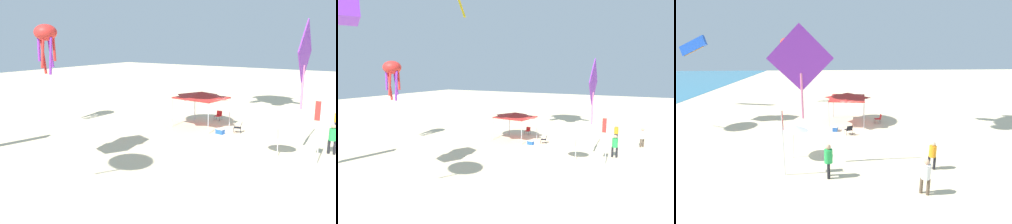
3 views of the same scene
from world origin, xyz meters
TOP-DOWN VIEW (x-y plane):
  - ground at (0.00, 0.00)m, footprint 120.00×120.00m
  - canopy_tent at (2.88, -0.31)m, footprint 3.96×3.58m
  - beach_umbrella at (-4.46, 3.61)m, footprint 1.80×1.80m
  - folding_chair_near_cooler at (2.68, -3.24)m, footprint 0.56×0.64m
  - folding_chair_right_of_tent at (-0.45, -0.18)m, footprint 0.75×0.68m
  - cooler_box at (0.59, 0.91)m, footprint 0.68×0.52m
  - banner_flag at (-6.80, 3.89)m, footprint 0.36×0.06m
  - person_by_tent at (-7.23, 1.47)m, footprint 0.51×0.45m
  - person_beachcomber at (-6.63, -4.53)m, footprint 0.40×0.42m
  - person_near_umbrella at (-9.12, -3.17)m, footprint 0.43×0.43m
  - kite_parafoil_blue at (11.02, 17.00)m, footprint 1.61×3.82m
  - kite_octopus_red at (12.87, 6.50)m, footprint 1.73×1.73m
  - kite_diamond_purple at (-5.54, 2.92)m, footprint 0.20×3.69m

SIDE VIEW (x-z plane):
  - ground at x=0.00m, z-range -0.10..0.00m
  - cooler_box at x=0.59m, z-range 0.00..0.40m
  - folding_chair_near_cooler at x=2.68m, z-range 0.06..0.88m
  - folding_chair_right_of_tent at x=-0.45m, z-range 0.06..0.88m
  - person_beachcomber at x=-6.63m, z-range 0.15..1.84m
  - person_near_umbrella at x=-9.12m, z-range 0.16..1.98m
  - person_by_tent at x=-7.23m, z-range 0.17..2.07m
  - beach_umbrella at x=-4.46m, z-range 0.85..3.13m
  - banner_flag at x=-6.80m, z-range 0.38..4.11m
  - canopy_tent at x=2.88m, z-range 1.16..4.05m
  - kite_diamond_purple at x=-5.54m, z-range 3.50..8.76m
  - kite_parafoil_blue at x=11.02m, z-range 5.89..8.26m
  - kite_octopus_red at x=12.87m, z-range 5.37..9.22m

